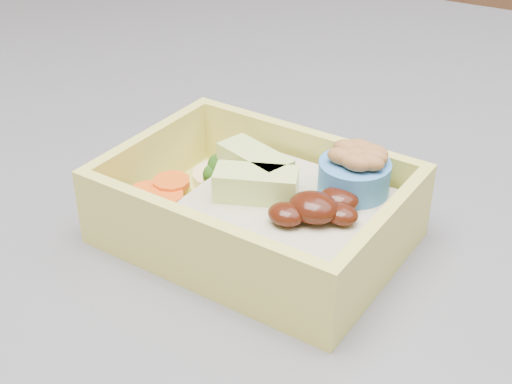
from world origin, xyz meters
The scene contains 1 object.
bento_box centered at (0.06, -0.24, 0.94)m, with size 0.19×0.14×0.07m.
Camera 1 is at (0.24, -0.57, 1.19)m, focal length 50.00 mm.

